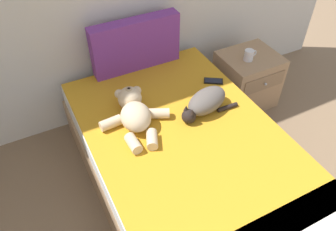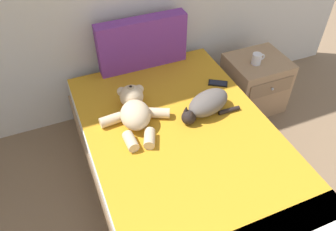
# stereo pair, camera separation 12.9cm
# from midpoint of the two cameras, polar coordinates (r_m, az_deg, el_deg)

# --- Properties ---
(bed) EXTENTS (1.26, 1.98, 0.51)m
(bed) POSITION_cam_midpoint_polar(r_m,az_deg,el_deg) (2.38, 1.74, -8.20)
(bed) COLOR #9E7A56
(bed) RESTS_ON ground_plane
(patterned_cushion) EXTENTS (0.72, 0.12, 0.42)m
(patterned_cushion) POSITION_cam_midpoint_polar(r_m,az_deg,el_deg) (2.71, -6.91, 11.95)
(patterned_cushion) COLOR #72338C
(patterned_cushion) RESTS_ON bed
(cat) EXTENTS (0.44, 0.29, 0.15)m
(cat) POSITION_cam_midpoint_polar(r_m,az_deg,el_deg) (2.35, 4.83, 2.23)
(cat) COLOR #59514C
(cat) RESTS_ON bed
(teddy_bear) EXTENTS (0.49, 0.57, 0.18)m
(teddy_bear) POSITION_cam_midpoint_polar(r_m,az_deg,el_deg) (2.27, -7.43, 0.58)
(teddy_bear) COLOR beige
(teddy_bear) RESTS_ON bed
(cell_phone) EXTENTS (0.16, 0.14, 0.01)m
(cell_phone) POSITION_cam_midpoint_polar(r_m,az_deg,el_deg) (2.65, 6.39, 5.86)
(cell_phone) COLOR black
(cell_phone) RESTS_ON bed
(nightstand) EXTENTS (0.50, 0.47, 0.51)m
(nightstand) POSITION_cam_midpoint_polar(r_m,az_deg,el_deg) (3.16, 12.16, 5.99)
(nightstand) COLOR #9E7A56
(nightstand) RESTS_ON ground_plane
(mug) EXTENTS (0.12, 0.08, 0.09)m
(mug) POSITION_cam_midpoint_polar(r_m,az_deg,el_deg) (2.94, 12.47, 10.03)
(mug) COLOR silver
(mug) RESTS_ON nightstand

